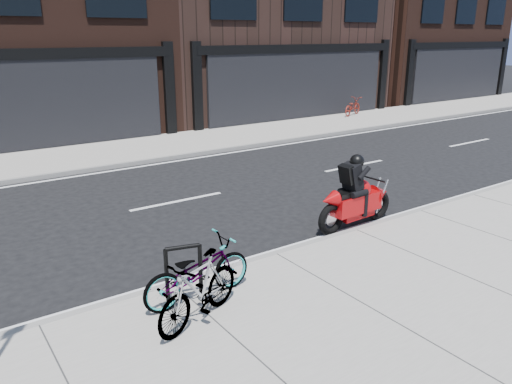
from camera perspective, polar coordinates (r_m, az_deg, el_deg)
ground at (r=10.52m, az=-4.18°, el=-3.97°), size 120.00×120.00×0.00m
sidewalk_near at (r=7.11m, az=17.72°, el=-15.57°), size 60.00×6.00×0.13m
sidewalk_far at (r=17.35m, az=-17.41°, el=4.16°), size 60.00×3.50×0.13m
bike_rack at (r=7.23m, az=-8.27°, el=-8.78°), size 0.53×0.19×0.91m
bicycle_front at (r=7.35m, az=-6.71°, el=-8.94°), size 1.77×0.69×0.92m
bicycle_rear at (r=6.82m, az=-6.54°, el=-10.99°), size 1.64×1.00×0.95m
motorcycle at (r=10.56m, az=11.71°, el=-0.53°), size 2.10×0.49×1.57m
bicycle_far at (r=24.66m, az=10.97°, el=9.57°), size 1.68×1.10×0.84m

